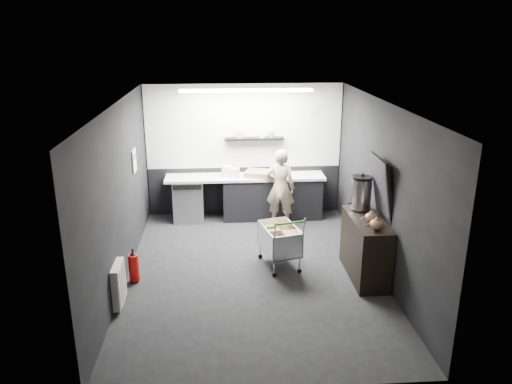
{
  "coord_description": "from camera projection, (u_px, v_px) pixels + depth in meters",
  "views": [
    {
      "loc": [
        -0.47,
        -7.21,
        3.75
      ],
      "look_at": [
        0.07,
        0.4,
        1.23
      ],
      "focal_mm": 35.0,
      "sensor_mm": 36.0,
      "label": 1
    }
  ],
  "objects": [
    {
      "name": "radiator",
      "position": [
        119.0,
        284.0,
        6.94
      ],
      "size": [
        0.1,
        0.5,
        0.6
      ],
      "primitive_type": "cube",
      "color": "silver",
      "rests_on": "wall_left"
    },
    {
      "name": "ceiling",
      "position": [
        253.0,
        104.0,
        7.19
      ],
      "size": [
        5.5,
        5.5,
        0.0
      ],
      "primitive_type": "plane",
      "rotation": [
        3.14,
        0.0,
        0.0
      ],
      "color": "silver",
      "rests_on": "wall_back"
    },
    {
      "name": "person",
      "position": [
        280.0,
        188.0,
        9.7
      ],
      "size": [
        0.65,
        0.51,
        1.56
      ],
      "primitive_type": "imported",
      "rotation": [
        0.0,
        0.0,
        2.86
      ],
      "color": "beige",
      "rests_on": "floor"
    },
    {
      "name": "wall_back",
      "position": [
        244.0,
        150.0,
        10.21
      ],
      "size": [
        5.5,
        0.0,
        5.5
      ],
      "primitive_type": "plane",
      "rotation": [
        1.57,
        0.0,
        0.0
      ],
      "color": "black",
      "rests_on": "floor"
    },
    {
      "name": "kitchen_wall_panel",
      "position": [
        244.0,
        126.0,
        10.04
      ],
      "size": [
        3.95,
        0.02,
        1.7
      ],
      "primitive_type": "cube",
      "color": "silver",
      "rests_on": "wall_back"
    },
    {
      "name": "fire_extinguisher",
      "position": [
        134.0,
        267.0,
        7.65
      ],
      "size": [
        0.16,
        0.16,
        0.53
      ],
      "color": "#B50D0C",
      "rests_on": "floor"
    },
    {
      "name": "wall_front",
      "position": [
        271.0,
        279.0,
        5.01
      ],
      "size": [
        5.5,
        0.0,
        5.5
      ],
      "primitive_type": "plane",
      "rotation": [
        -1.57,
        0.0,
        0.0
      ],
      "color": "black",
      "rests_on": "floor"
    },
    {
      "name": "prep_counter",
      "position": [
        252.0,
        197.0,
        10.19
      ],
      "size": [
        3.2,
        0.61,
        0.9
      ],
      "color": "black",
      "rests_on": "floor"
    },
    {
      "name": "dado_panel",
      "position": [
        245.0,
        190.0,
        10.46
      ],
      "size": [
        3.95,
        0.02,
        1.0
      ],
      "primitive_type": "cube",
      "color": "black",
      "rests_on": "wall_back"
    },
    {
      "name": "cardboard_box",
      "position": [
        260.0,
        174.0,
        10.0
      ],
      "size": [
        0.66,
        0.57,
        0.11
      ],
      "primitive_type": "cube",
      "rotation": [
        0.0,
        0.0,
        -0.3
      ],
      "color": "olive",
      "rests_on": "prep_counter"
    },
    {
      "name": "pink_tub",
      "position": [
        227.0,
        171.0,
        9.98
      ],
      "size": [
        0.22,
        0.22,
        0.22
      ],
      "primitive_type": "cylinder",
      "color": "white",
      "rests_on": "prep_counter"
    },
    {
      "name": "shopping_cart",
      "position": [
        279.0,
        241.0,
        8.11
      ],
      "size": [
        0.7,
        0.97,
        0.94
      ],
      "color": "silver",
      "rests_on": "floor"
    },
    {
      "name": "poster_red_band",
      "position": [
        134.0,
        157.0,
        8.62
      ],
      "size": [
        0.02,
        0.22,
        0.1
      ],
      "primitive_type": "cube",
      "color": "red",
      "rests_on": "poster"
    },
    {
      "name": "floor",
      "position": [
        253.0,
        272.0,
        8.03
      ],
      "size": [
        5.5,
        5.5,
        0.0
      ],
      "primitive_type": "plane",
      "color": "black",
      "rests_on": "ground"
    },
    {
      "name": "wall_clock",
      "position": [
        313.0,
        111.0,
        10.03
      ],
      "size": [
        0.2,
        0.03,
        0.2
      ],
      "primitive_type": "cylinder",
      "rotation": [
        1.57,
        0.0,
        0.0
      ],
      "color": "silver",
      "rests_on": "wall_back"
    },
    {
      "name": "wall_left",
      "position": [
        120.0,
        196.0,
        7.47
      ],
      "size": [
        0.0,
        5.5,
        5.5
      ],
      "primitive_type": "plane",
      "rotation": [
        1.57,
        0.0,
        1.57
      ],
      "color": "black",
      "rests_on": "floor"
    },
    {
      "name": "ceiling_strip",
      "position": [
        246.0,
        90.0,
        8.95
      ],
      "size": [
        2.4,
        0.2,
        0.04
      ],
      "primitive_type": "cube",
      "color": "white",
      "rests_on": "ceiling"
    },
    {
      "name": "poster",
      "position": [
        134.0,
        161.0,
        8.64
      ],
      "size": [
        0.02,
        0.3,
        0.4
      ],
      "primitive_type": "cube",
      "color": "silver",
      "rests_on": "wall_left"
    },
    {
      "name": "floating_shelf",
      "position": [
        254.0,
        139.0,
        10.02
      ],
      "size": [
        1.2,
        0.22,
        0.04
      ],
      "primitive_type": "cube",
      "color": "black",
      "rests_on": "wall_back"
    },
    {
      "name": "white_container",
      "position": [
        234.0,
        173.0,
        9.95
      ],
      "size": [
        0.23,
        0.2,
        0.18
      ],
      "primitive_type": "cube",
      "rotation": [
        0.0,
        0.0,
        -0.21
      ],
      "color": "silver",
      "rests_on": "prep_counter"
    },
    {
      "name": "wall_right",
      "position": [
        381.0,
        190.0,
        7.75
      ],
      "size": [
        0.0,
        5.5,
        5.5
      ],
      "primitive_type": "plane",
      "rotation": [
        1.57,
        0.0,
        -1.57
      ],
      "color": "black",
      "rests_on": "floor"
    },
    {
      "name": "sideboard",
      "position": [
        366.0,
        240.0,
        7.76
      ],
      "size": [
        0.55,
        1.28,
        1.92
      ],
      "color": "black",
      "rests_on": "floor"
    }
  ]
}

